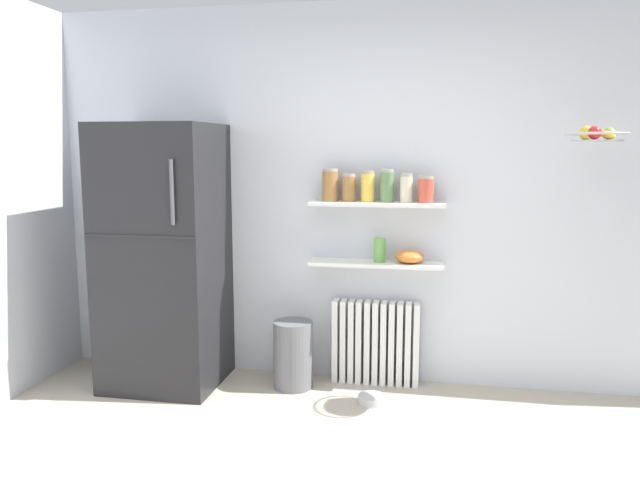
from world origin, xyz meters
The scene contains 16 objects.
back_wall centered at (0.00, 2.05, 1.30)m, with size 7.04×0.10×2.60m, color silver.
refrigerator centered at (-1.32, 1.66, 0.90)m, with size 0.75×0.71×1.79m.
radiator centered at (0.11, 1.92, 0.29)m, with size 0.60×0.12×0.58m.
wall_shelf_lower centered at (0.11, 1.89, 0.85)m, with size 0.90×0.22×0.03m, color white.
wall_shelf_upper centered at (0.11, 1.89, 1.26)m, with size 0.90×0.22×0.03m, color white.
storage_jar_0 centered at (-0.20, 1.89, 1.38)m, with size 0.11×0.11×0.22m.
storage_jar_1 centered at (-0.08, 1.89, 1.37)m, with size 0.09×0.09×0.19m.
storage_jar_2 centered at (0.05, 1.89, 1.38)m, with size 0.09×0.09×0.21m.
storage_jar_3 centered at (0.18, 1.89, 1.38)m, with size 0.09×0.09×0.22m.
storage_jar_4 centered at (0.31, 1.89, 1.37)m, with size 0.08×0.08×0.19m.
storage_jar_5 centered at (0.43, 1.89, 1.36)m, with size 0.10×0.10×0.18m.
vase centered at (0.14, 1.89, 0.95)m, with size 0.08×0.08×0.16m, color #66A84C.
shelf_bowl centered at (0.34, 1.89, 0.91)m, with size 0.19×0.19×0.09m, color orange.
trash_bin centered at (-0.43, 1.73, 0.23)m, with size 0.27×0.27×0.46m, color slate.
pet_food_bowl centered at (0.13, 1.56, 0.03)m, with size 0.18×0.18×0.05m, color #B7B7BC.
hanging_fruit_basket centered at (1.41, 1.63, 1.71)m, with size 0.35×0.35×0.09m.
Camera 1 is at (0.52, -2.20, 1.63)m, focal length 34.50 mm.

